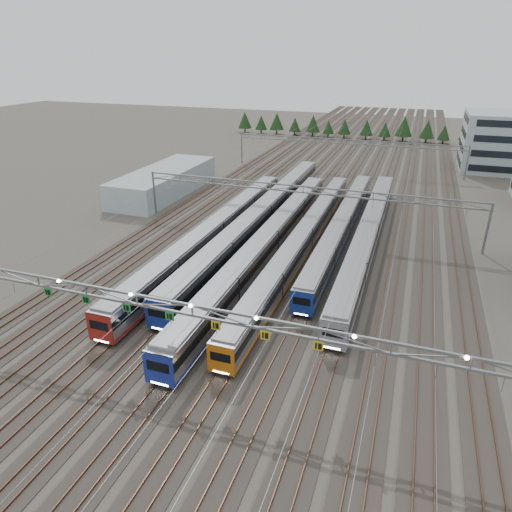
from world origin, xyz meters
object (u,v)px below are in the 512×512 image
(train_d, at_px, (303,239))
(west_shed, at_px, (165,181))
(train_b, at_px, (262,215))
(train_c, at_px, (268,242))
(train_a, at_px, (215,232))
(gantry_mid, at_px, (303,195))
(gantry_near, at_px, (191,313))
(gantry_far, at_px, (347,145))
(depot_bldg_north, at_px, (510,142))
(train_f, at_px, (368,234))
(train_e, at_px, (342,225))

(train_d, distance_m, west_shed, 40.77)
(train_b, xyz_separation_m, train_c, (4.50, -10.44, -0.11))
(train_a, xyz_separation_m, gantry_mid, (11.25, 10.43, 4.18))
(train_b, bearing_deg, gantry_near, -80.32)
(train_a, distance_m, west_shed, 31.57)
(train_a, height_order, gantry_far, gantry_far)
(depot_bldg_north, bearing_deg, train_d, -118.16)
(train_c, distance_m, west_shed, 38.84)
(train_b, distance_m, train_f, 18.13)
(gantry_mid, xyz_separation_m, west_shed, (-33.07, 12.39, -3.84))
(train_d, relative_size, train_f, 1.07)
(depot_bldg_north, distance_m, west_shed, 85.56)
(train_c, bearing_deg, train_d, 36.10)
(gantry_near, distance_m, west_shed, 62.20)
(train_a, distance_m, train_c, 9.04)
(train_a, xyz_separation_m, west_shed, (-21.82, 22.82, 0.34))
(gantry_near, bearing_deg, train_d, 85.91)
(train_e, bearing_deg, gantry_far, 98.48)
(train_c, distance_m, gantry_near, 29.36)
(train_d, height_order, gantry_near, gantry_near)
(gantry_near, bearing_deg, depot_bldg_north, 68.93)
(depot_bldg_north, bearing_deg, train_b, -126.81)
(train_e, bearing_deg, train_d, -120.33)
(train_c, bearing_deg, train_f, 31.58)
(gantry_near, bearing_deg, gantry_mid, 89.93)
(train_a, bearing_deg, gantry_near, -69.33)
(train_a, relative_size, gantry_far, 1.02)
(train_b, relative_size, gantry_far, 1.22)
(train_c, distance_m, gantry_mid, 12.20)
(train_d, distance_m, train_f, 10.30)
(train_e, xyz_separation_m, train_f, (4.50, -2.68, 0.13))
(train_f, bearing_deg, train_d, -150.87)
(train_c, xyz_separation_m, train_f, (13.50, 8.30, -0.07))
(train_d, xyz_separation_m, depot_bldg_north, (36.05, 67.35, 4.96))
(gantry_far, bearing_deg, west_shed, -135.40)
(train_f, bearing_deg, gantry_far, 103.20)
(gantry_near, bearing_deg, gantry_far, 89.97)
(gantry_near, bearing_deg, train_b, 99.68)
(train_b, height_order, train_d, train_b)
(train_a, distance_m, train_b, 10.62)
(train_e, height_order, gantry_mid, gantry_mid)
(train_c, height_order, west_shed, west_shed)
(gantry_far, bearing_deg, train_d, -87.57)
(gantry_mid, bearing_deg, train_a, -137.17)
(train_d, distance_m, gantry_mid, 9.35)
(gantry_mid, xyz_separation_m, depot_bldg_north, (38.30, 59.39, 0.62))
(depot_bldg_north, height_order, west_shed, depot_bldg_north)
(train_b, xyz_separation_m, gantry_far, (6.75, 45.81, 4.05))
(train_f, relative_size, depot_bldg_north, 2.68)
(train_b, xyz_separation_m, train_d, (9.00, -7.16, -0.30))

